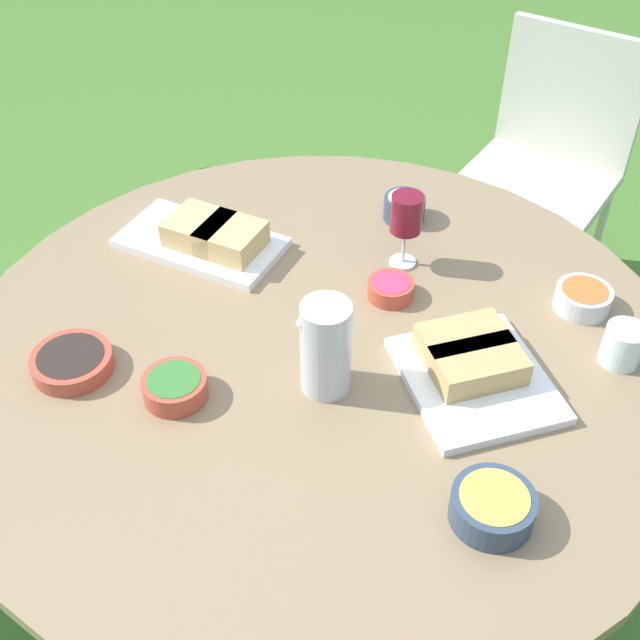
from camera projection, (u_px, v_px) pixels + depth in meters
The scene contains 15 objects.
ground_plane at pixel (320, 543), 2.07m from camera, with size 40.00×40.00×0.00m, color #4C7A2D.
dining_table at pixel (320, 371), 1.65m from camera, with size 1.47×1.47×0.71m.
chair_near_left at pixel (548, 154), 2.52m from camera, with size 0.61×0.61×0.89m.
water_pitcher at pixel (326, 347), 1.45m from camera, with size 0.10×0.09×0.19m.
wine_glass at pixel (406, 216), 1.71m from camera, with size 0.07×0.07×0.18m.
platter_bread_main at pixel (209, 238), 1.81m from camera, with size 0.41×0.39×0.08m.
platter_charcuterie at pixel (473, 366), 1.51m from camera, with size 0.26×0.30×0.07m.
bowl_fries at pixel (493, 506), 1.27m from camera, with size 0.14×0.14×0.06m.
bowl_salad at pixel (175, 386), 1.47m from camera, with size 0.12×0.12×0.05m.
bowl_olives at pixel (72, 361), 1.53m from camera, with size 0.16×0.16×0.04m.
bowl_dip_red at pixel (391, 288), 1.69m from camera, with size 0.10×0.10×0.04m.
bowl_dip_cream at pixel (404, 206), 1.90m from camera, with size 0.10×0.10×0.06m.
bowl_roasted_veg at pixel (583, 298), 1.66m from camera, with size 0.12×0.12×0.05m.
cup_water_near at pixel (623, 345), 1.53m from camera, with size 0.08×0.08×0.08m.
handbag at pixel (211, 225), 2.92m from camera, with size 0.30×0.14×0.37m.
Camera 1 is at (0.31, 1.12, 1.81)m, focal length 45.00 mm.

